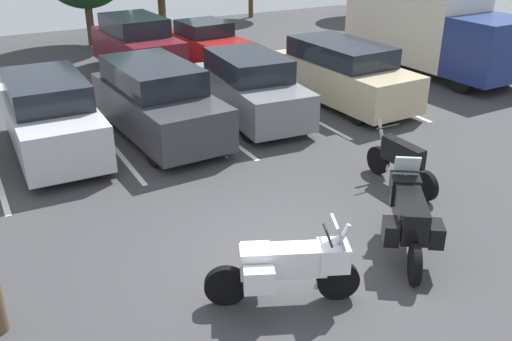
# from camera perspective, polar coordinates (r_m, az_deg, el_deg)

# --- Properties ---
(ground) EXTENTS (44.00, 44.00, 0.10)m
(ground) POSITION_cam_1_polar(r_m,az_deg,el_deg) (9.70, 3.19, -9.09)
(ground) COLOR #38383A
(motorcycle_touring) EXTENTS (2.17, 1.23, 1.36)m
(motorcycle_touring) POSITION_cam_1_polar(r_m,az_deg,el_deg) (8.38, 3.29, -9.53)
(motorcycle_touring) COLOR black
(motorcycle_touring) RESTS_ON ground
(motorcycle_second) EXTENTS (0.62, 2.08, 1.27)m
(motorcycle_second) POSITION_cam_1_polar(r_m,az_deg,el_deg) (12.20, 14.46, 0.94)
(motorcycle_second) COLOR black
(motorcycle_second) RESTS_ON ground
(motorcycle_third) EXTENTS (1.49, 2.01, 1.47)m
(motorcycle_third) POSITION_cam_1_polar(r_m,az_deg,el_deg) (9.87, 15.19, -4.25)
(motorcycle_third) COLOR black
(motorcycle_third) RESTS_ON ground
(parking_stripes) EXTENTS (16.56, 5.09, 0.01)m
(parking_stripes) POSITION_cam_1_polar(r_m,az_deg,el_deg) (14.53, -14.28, 2.45)
(parking_stripes) COLOR silver
(parking_stripes) RESTS_ON ground
(car_silver) EXTENTS (1.89, 4.57, 1.85)m
(car_silver) POSITION_cam_1_polar(r_m,az_deg,el_deg) (14.23, -20.03, 5.15)
(car_silver) COLOR #B7B7BC
(car_silver) RESTS_ON ground
(car_charcoal) EXTENTS (2.17, 4.93, 1.88)m
(car_charcoal) POSITION_cam_1_polar(r_m,az_deg,el_deg) (14.63, -9.96, 6.92)
(car_charcoal) COLOR #38383D
(car_charcoal) RESTS_ON ground
(car_grey) EXTENTS (2.08, 4.48, 1.78)m
(car_grey) POSITION_cam_1_polar(r_m,az_deg,el_deg) (15.75, -0.53, 8.34)
(car_grey) COLOR slate
(car_grey) RESTS_ON ground
(car_champagne) EXTENTS (2.11, 4.89, 1.81)m
(car_champagne) POSITION_cam_1_polar(r_m,az_deg,el_deg) (17.25, 8.87, 9.66)
(car_champagne) COLOR #C1B289
(car_champagne) RESTS_ON ground
(car_far_maroon) EXTENTS (2.13, 4.63, 1.96)m
(car_far_maroon) POSITION_cam_1_polar(r_m,az_deg,el_deg) (20.99, -11.96, 12.28)
(car_far_maroon) COLOR maroon
(car_far_maroon) RESTS_ON ground
(car_far_red) EXTENTS (2.14, 4.34, 1.53)m
(car_far_red) POSITION_cam_1_polar(r_m,az_deg,el_deg) (22.00, -4.99, 12.68)
(car_far_red) COLOR maroon
(car_far_red) RESTS_ON ground
(box_truck) EXTENTS (2.51, 6.87, 2.89)m
(box_truck) POSITION_cam_1_polar(r_m,az_deg,el_deg) (21.45, 17.05, 13.57)
(box_truck) COLOR navy
(box_truck) RESTS_ON ground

